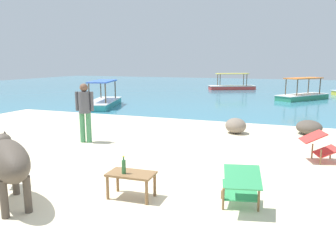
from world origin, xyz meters
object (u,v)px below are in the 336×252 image
(cow, at_px, (7,160))
(person_standing, at_px, (85,108))
(low_bench_table, at_px, (131,177))
(deck_chair_near, at_px, (241,185))
(deck_chair_far, at_px, (319,145))
(boat_green, at_px, (302,95))
(boat_red, at_px, (232,86))
(bottle, at_px, (124,166))
(boat_teal, at_px, (103,101))

(cow, bearing_deg, person_standing, -38.10)
(low_bench_table, xyz_separation_m, deck_chair_near, (1.74, 0.19, 0.03))
(deck_chair_far, relative_size, boat_green, 0.24)
(boat_red, bearing_deg, low_bench_table, -110.70)
(cow, xyz_separation_m, deck_chair_near, (3.40, 1.09, -0.34))
(deck_chair_near, xyz_separation_m, deck_chair_far, (1.24, 3.11, 0.00))
(bottle, relative_size, boat_red, 0.08)
(deck_chair_near, distance_m, boat_green, 16.51)
(boat_teal, distance_m, boat_red, 13.35)
(boat_teal, relative_size, boat_green, 1.05)
(boat_green, bearing_deg, low_bench_table, -153.54)
(deck_chair_far, xyz_separation_m, person_standing, (-5.91, -0.30, 0.56))
(deck_chair_far, distance_m, boat_teal, 11.50)
(boat_red, bearing_deg, person_standing, -118.35)
(boat_teal, height_order, boat_red, same)
(deck_chair_near, xyz_separation_m, boat_red, (-4.16, 22.27, -0.13))
(bottle, height_order, person_standing, person_standing)
(bottle, height_order, boat_red, boat_red)
(low_bench_table, bearing_deg, bottle, -143.56)
(bottle, distance_m, deck_chair_near, 1.86)
(cow, height_order, person_standing, person_standing)
(deck_chair_near, xyz_separation_m, boat_teal, (-8.27, 9.57, -0.13))
(cow, bearing_deg, low_bench_table, -117.67)
(deck_chair_near, height_order, boat_teal, boat_teal)
(deck_chair_near, relative_size, boat_green, 0.24)
(person_standing, xyz_separation_m, boat_red, (0.51, 19.46, -0.70))
(cow, bearing_deg, boat_green, -70.36)
(cow, relative_size, boat_teal, 0.47)
(deck_chair_far, bearing_deg, cow, -154.73)
(deck_chair_near, bearing_deg, boat_red, -3.44)
(bottle, xyz_separation_m, deck_chair_near, (1.83, 0.27, -0.16))
(cow, xyz_separation_m, boat_red, (-0.77, 23.36, -0.47))
(person_standing, bearing_deg, cow, 3.12)
(person_standing, bearing_deg, boat_green, 142.35)
(boat_green, bearing_deg, deck_chair_near, -147.69)
(cow, relative_size, boat_green, 0.50)
(deck_chair_near, bearing_deg, boat_teal, 26.81)
(bottle, relative_size, deck_chair_far, 0.33)
(boat_red, bearing_deg, bottle, -110.95)
(cow, relative_size, deck_chair_far, 2.05)
(deck_chair_near, relative_size, boat_teal, 0.23)
(low_bench_table, bearing_deg, person_standing, 131.60)
(boat_teal, bearing_deg, deck_chair_far, -141.89)
(person_standing, distance_m, boat_red, 19.48)
(low_bench_table, xyz_separation_m, person_standing, (-2.93, 3.01, 0.59))
(bottle, relative_size, boat_green, 0.08)
(person_standing, bearing_deg, bottle, 27.76)
(deck_chair_near, height_order, boat_green, boat_green)
(person_standing, distance_m, boat_teal, 7.69)
(cow, relative_size, bottle, 6.15)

